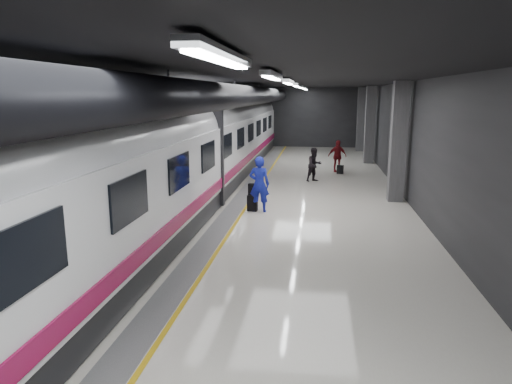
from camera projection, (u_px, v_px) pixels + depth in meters
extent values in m
plane|color=silver|center=(272.00, 209.00, 16.24)|extent=(40.00, 40.00, 0.00)
cube|color=black|center=(273.00, 79.00, 15.29)|extent=(10.00, 40.00, 0.02)
cube|color=#28282B|center=(298.00, 118.00, 35.14)|extent=(10.00, 0.02, 4.50)
cube|color=#28282B|center=(134.00, 144.00, 16.43)|extent=(0.02, 40.00, 4.50)
cube|color=#28282B|center=(422.00, 149.00, 15.10)|extent=(0.02, 40.00, 4.50)
cube|color=slate|center=(234.00, 208.00, 16.42)|extent=(0.65, 39.80, 0.01)
cube|color=gold|center=(245.00, 208.00, 16.36)|extent=(0.10, 39.80, 0.01)
cylinder|color=black|center=(235.00, 96.00, 15.58)|extent=(0.80, 38.00, 0.80)
cube|color=silver|center=(222.00, 55.00, 4.58)|extent=(0.22, 2.60, 0.10)
cube|color=silver|center=(272.00, 75.00, 9.42)|extent=(0.22, 2.60, 0.10)
cube|color=silver|center=(288.00, 82.00, 14.26)|extent=(0.22, 2.60, 0.10)
cube|color=silver|center=(296.00, 85.00, 19.11)|extent=(0.22, 2.60, 0.10)
cube|color=silver|center=(301.00, 87.00, 23.95)|extent=(0.22, 2.60, 0.10)
cube|color=silver|center=(304.00, 88.00, 28.79)|extent=(0.22, 2.60, 0.10)
cube|color=silver|center=(306.00, 89.00, 32.67)|extent=(0.22, 2.60, 0.10)
cube|color=#515154|center=(398.00, 142.00, 17.10)|extent=(0.55, 0.55, 4.50)
cube|color=#515154|center=(370.00, 125.00, 26.78)|extent=(0.55, 0.55, 4.50)
cube|color=#515154|center=(361.00, 119.00, 32.59)|extent=(0.55, 0.55, 4.50)
cube|color=black|center=(183.00, 197.00, 16.59)|extent=(2.80, 38.00, 0.60)
cube|color=white|center=(182.00, 159.00, 16.30)|extent=(2.90, 38.00, 2.20)
cylinder|color=white|center=(181.00, 132.00, 16.10)|extent=(2.80, 38.00, 2.80)
cube|color=maroon|center=(222.00, 182.00, 16.27)|extent=(0.04, 38.00, 0.35)
cube|color=black|center=(181.00, 152.00, 16.25)|extent=(3.05, 0.25, 3.80)
cube|color=black|center=(27.00, 256.00, 5.37)|extent=(0.05, 1.60, 0.85)
cube|color=black|center=(130.00, 199.00, 8.27)|extent=(0.05, 1.60, 0.85)
cube|color=black|center=(179.00, 172.00, 11.18)|extent=(0.05, 1.60, 0.85)
cube|color=black|center=(208.00, 156.00, 14.08)|extent=(0.05, 1.60, 0.85)
cube|color=black|center=(227.00, 145.00, 16.99)|extent=(0.05, 1.60, 0.85)
cube|color=black|center=(241.00, 138.00, 19.90)|extent=(0.05, 1.60, 0.85)
cube|color=black|center=(251.00, 132.00, 22.80)|extent=(0.05, 1.60, 0.85)
cube|color=black|center=(259.00, 128.00, 25.71)|extent=(0.05, 1.60, 0.85)
cube|color=black|center=(265.00, 125.00, 28.61)|extent=(0.05, 1.60, 0.85)
cube|color=black|center=(270.00, 122.00, 31.52)|extent=(0.05, 1.60, 0.85)
imported|color=#1A22C7|center=(259.00, 184.00, 15.76)|extent=(0.73, 0.49, 1.94)
cube|color=black|center=(252.00, 203.00, 15.98)|extent=(0.37, 0.25, 0.56)
cube|color=black|center=(253.00, 189.00, 15.91)|extent=(0.31, 0.18, 0.41)
imported|color=black|center=(314.00, 165.00, 21.27)|extent=(0.97, 0.94, 1.58)
imported|color=maroon|center=(337.00, 156.00, 23.95)|extent=(1.05, 0.63, 1.67)
cube|color=black|center=(340.00, 169.00, 23.46)|extent=(0.35, 0.29, 0.45)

